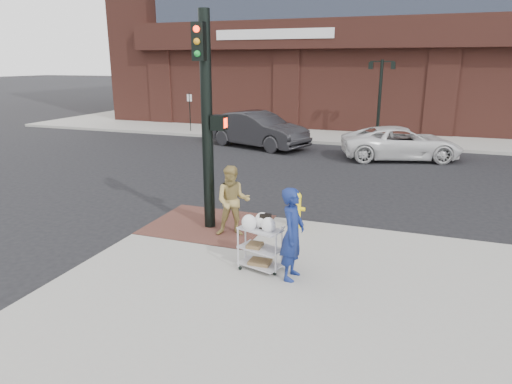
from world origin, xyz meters
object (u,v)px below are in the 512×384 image
at_px(lamp_post, 380,90).
at_px(fire_hydrant, 297,209).
at_px(traffic_signal_pole, 207,117).
at_px(pedestrian_tan, 233,201).
at_px(sedan_dark, 257,130).
at_px(utility_cart, 260,244).
at_px(woman_blue, 292,234).
at_px(minivan_white, 401,143).

xyz_separation_m(lamp_post, fire_hydrant, (-0.51, -14.49, -2.02)).
height_order(traffic_signal_pole, fire_hydrant, traffic_signal_pole).
height_order(pedestrian_tan, sedan_dark, pedestrian_tan).
height_order(pedestrian_tan, utility_cart, pedestrian_tan).
distance_m(pedestrian_tan, utility_cart, 1.94).
xyz_separation_m(woman_blue, minivan_white, (1.29, 12.71, -0.33)).
distance_m(woman_blue, fire_hydrant, 2.79).
distance_m(lamp_post, utility_cart, 17.15).
height_order(minivan_white, fire_hydrant, minivan_white).
xyz_separation_m(traffic_signal_pole, utility_cart, (1.92, -1.81, -2.17)).
distance_m(sedan_dark, fire_hydrant, 11.69).
distance_m(traffic_signal_pole, pedestrian_tan, 2.02).
bearing_deg(pedestrian_tan, sedan_dark, 87.74).
relative_size(woman_blue, pedestrian_tan, 1.06).
bearing_deg(sedan_dark, fire_hydrant, -136.08).
xyz_separation_m(traffic_signal_pole, pedestrian_tan, (0.73, -0.31, -1.86)).
bearing_deg(fire_hydrant, lamp_post, 87.99).
distance_m(sedan_dark, minivan_white, 6.78).
height_order(lamp_post, traffic_signal_pole, traffic_signal_pole).
relative_size(sedan_dark, utility_cart, 4.63).
distance_m(pedestrian_tan, fire_hydrant, 1.66).
xyz_separation_m(minivan_white, fire_hydrant, (-1.92, -10.02, -0.10)).
relative_size(lamp_post, pedestrian_tan, 2.43).
xyz_separation_m(woman_blue, fire_hydrant, (-0.63, 2.69, -0.42)).
relative_size(lamp_post, utility_cart, 3.55).
bearing_deg(woman_blue, fire_hydrant, 15.02).
xyz_separation_m(woman_blue, sedan_dark, (-5.46, 13.33, -0.16)).
xyz_separation_m(sedan_dark, utility_cart, (4.78, -13.18, -0.20)).
xyz_separation_m(minivan_white, utility_cart, (-1.97, -12.56, -0.03)).
xyz_separation_m(pedestrian_tan, fire_hydrant, (1.23, 1.04, -0.37)).
height_order(woman_blue, fire_hydrant, woman_blue).
bearing_deg(traffic_signal_pole, fire_hydrant, 20.42).
height_order(sedan_dark, utility_cart, sedan_dark).
bearing_deg(lamp_post, woman_blue, -89.59).
xyz_separation_m(sedan_dark, fire_hydrant, (4.83, -10.64, -0.26)).
height_order(sedan_dark, minivan_white, sedan_dark).
bearing_deg(pedestrian_tan, traffic_signal_pole, 137.89).
relative_size(pedestrian_tan, utility_cart, 1.46).
relative_size(pedestrian_tan, fire_hydrant, 1.87).
bearing_deg(lamp_post, minivan_white, -72.48).
xyz_separation_m(lamp_post, minivan_white, (1.41, -4.48, -1.92)).
height_order(traffic_signal_pole, sedan_dark, traffic_signal_pole).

